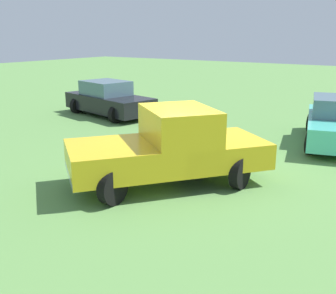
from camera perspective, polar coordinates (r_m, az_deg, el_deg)
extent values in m
plane|color=#5B8C47|center=(10.36, 2.59, -3.95)|extent=(80.00, 80.00, 0.00)
cylinder|color=black|center=(8.59, -7.71, -5.52)|extent=(0.78, 0.22, 0.78)
cylinder|color=black|center=(10.13, -9.44, -2.29)|extent=(0.78, 0.22, 0.78)
cylinder|color=black|center=(9.53, 10.06, -3.48)|extent=(0.78, 0.22, 0.78)
cylinder|color=black|center=(10.93, 6.03, -0.83)|extent=(0.78, 0.22, 0.78)
cube|color=gold|center=(9.27, -8.17, -1.74)|extent=(2.65, 2.67, 0.64)
cube|color=gold|center=(9.57, 1.58, 1.34)|extent=(2.36, 2.44, 1.40)
cube|color=slate|center=(9.47, 1.60, 3.92)|extent=(2.09, 2.19, 0.48)
cube|color=gold|center=(10.01, 6.54, -0.48)|extent=(2.94, 2.89, 0.60)
cube|color=silver|center=(9.25, -13.39, -3.74)|extent=(1.23, 1.56, 0.16)
cylinder|color=black|center=(12.77, 19.38, 0.61)|extent=(0.71, 0.20, 0.71)
cylinder|color=black|center=(15.66, 19.46, 3.25)|extent=(0.71, 0.20, 0.71)
cube|color=#4CC6B2|center=(14.19, 22.49, 2.59)|extent=(4.79, 2.87, 0.68)
cylinder|color=black|center=(17.36, -3.38, 5.21)|extent=(0.69, 0.20, 0.69)
cylinder|color=black|center=(16.45, -7.39, 4.53)|extent=(0.69, 0.20, 0.69)
cylinder|color=black|center=(19.64, -8.87, 6.27)|extent=(0.69, 0.20, 0.69)
cylinder|color=black|center=(18.84, -12.64, 5.68)|extent=(0.69, 0.20, 0.69)
cube|color=black|center=(18.01, -8.22, 6.11)|extent=(2.65, 4.66, 0.68)
cube|color=slate|center=(18.09, -8.71, 8.19)|extent=(1.92, 2.21, 0.60)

